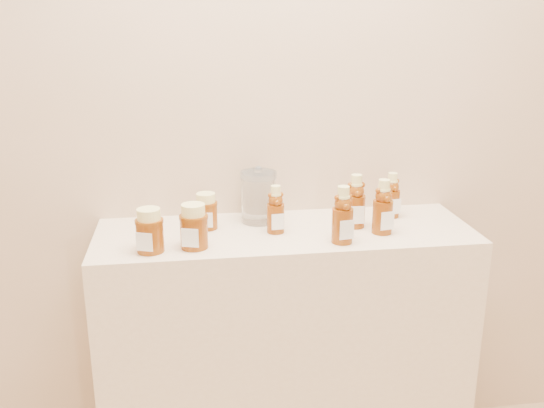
{
  "coord_description": "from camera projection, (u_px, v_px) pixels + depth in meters",
  "views": [
    {
      "loc": [
        -0.3,
        -0.24,
        1.56
      ],
      "look_at": [
        -0.05,
        1.52,
        1.0
      ],
      "focal_mm": 40.0,
      "sensor_mm": 36.0,
      "label": 1
    }
  ],
  "objects": [
    {
      "name": "wall_back",
      "position": [
        276.0,
        80.0,
        1.98
      ],
      "size": [
        3.5,
        0.02,
        2.7
      ],
      "primitive_type": "cube",
      "color": "tan",
      "rests_on": "ground"
    },
    {
      "name": "honey_jar_front",
      "position": [
        194.0,
        226.0,
        1.77
      ],
      "size": [
        0.11,
        0.11,
        0.13
      ],
      "primitive_type": null,
      "rotation": [
        0.0,
        0.0,
        -0.31
      ],
      "color": "#652A08",
      "rests_on": "display_table"
    },
    {
      "name": "honey_jar_back",
      "position": [
        206.0,
        211.0,
        1.93
      ],
      "size": [
        0.08,
        0.08,
        0.12
      ],
      "primitive_type": null,
      "rotation": [
        0.0,
        0.0,
        -0.1
      ],
      "color": "#652A08",
      "rests_on": "display_table"
    },
    {
      "name": "bear_bottle_back_mid",
      "position": [
        356.0,
        198.0,
        1.93
      ],
      "size": [
        0.07,
        0.07,
        0.2
      ],
      "primitive_type": null,
      "rotation": [
        0.0,
        0.0,
        -0.06
      ],
      "color": "#652A08",
      "rests_on": "display_table"
    },
    {
      "name": "bear_bottle_back_right",
      "position": [
        392.0,
        192.0,
        2.03
      ],
      "size": [
        0.07,
        0.07,
        0.17
      ],
      "primitive_type": null,
      "rotation": [
        0.0,
        0.0,
        0.24
      ],
      "color": "#652A08",
      "rests_on": "display_table"
    },
    {
      "name": "bear_bottle_front_right",
      "position": [
        383.0,
        203.0,
        1.88
      ],
      "size": [
        0.08,
        0.08,
        0.2
      ],
      "primitive_type": null,
      "rotation": [
        0.0,
        0.0,
        0.2
      ],
      "color": "#652A08",
      "rests_on": "display_table"
    },
    {
      "name": "display_table",
      "position": [
        285.0,
        354.0,
        2.06
      ],
      "size": [
        1.2,
        0.4,
        0.9
      ],
      "primitive_type": "cube",
      "color": "beige",
      "rests_on": "ground"
    },
    {
      "name": "bear_bottle_front_left",
      "position": [
        343.0,
        211.0,
        1.8
      ],
      "size": [
        0.08,
        0.08,
        0.2
      ],
      "primitive_type": null,
      "rotation": [
        0.0,
        0.0,
        0.18
      ],
      "color": "#652A08",
      "rests_on": "display_table"
    },
    {
      "name": "honey_jar_left",
      "position": [
        150.0,
        230.0,
        1.74
      ],
      "size": [
        0.11,
        0.11,
        0.13
      ],
      "primitive_type": null,
      "rotation": [
        0.0,
        0.0,
        -0.37
      ],
      "color": "#652A08",
      "rests_on": "display_table"
    },
    {
      "name": "bear_bottle_back_left",
      "position": [
        276.0,
        206.0,
        1.89
      ],
      "size": [
        0.06,
        0.06,
        0.17
      ],
      "primitive_type": null,
      "rotation": [
        0.0,
        0.0,
        0.09
      ],
      "color": "#652A08",
      "rests_on": "display_table"
    },
    {
      "name": "glass_canister",
      "position": [
        258.0,
        195.0,
        1.98
      ],
      "size": [
        0.15,
        0.15,
        0.18
      ],
      "primitive_type": null,
      "rotation": [
        0.0,
        0.0,
        0.26
      ],
      "color": "white",
      "rests_on": "display_table"
    }
  ]
}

